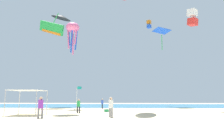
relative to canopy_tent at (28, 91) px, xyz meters
name	(u,v)px	position (x,y,z in m)	size (l,w,h in m)	color
ground	(110,117)	(8.59, -1.16, -2.43)	(110.00, 110.00, 0.10)	beige
ocean_strip	(117,105)	(8.59, 28.15, -2.36)	(110.00, 25.59, 0.03)	teal
canopy_tent	(28,91)	(0.00, 0.00, 0.00)	(3.15, 2.93, 2.51)	#B2B2B7
person_near_tent	(111,105)	(8.72, -2.42, -1.34)	(0.42, 0.42, 1.77)	slate
person_leftmost	(79,105)	(4.73, 2.88, -1.44)	(0.40, 0.38, 1.59)	black
person_central	(41,106)	(2.82, -3.58, -1.32)	(0.43, 0.43, 1.81)	slate
person_rightmost	(102,103)	(6.52, 13.26, -1.43)	(0.38, 0.43, 1.61)	black
banner_flag	(77,96)	(4.07, 5.25, -0.44)	(0.61, 0.06, 3.17)	silver
cooler_box	(107,110)	(7.82, 4.95, -2.20)	(0.57, 0.37, 0.35)	#1E8C4C
kite_box_white	(192,17)	(20.41, 9.16, 11.35)	(1.72, 1.73, 2.59)	white
kite_diamond_blue	(162,32)	(18.22, 21.34, 13.17)	(3.74, 3.76, 4.38)	blue
kite_octopus_pink	(73,29)	(1.20, 13.49, 11.32)	(3.14, 3.14, 5.55)	pink
kite_parafoil_green	(51,28)	(-3.43, 15.88, 12.40)	(5.81, 3.85, 4.03)	green
kite_box_orange	(149,24)	(16.35, 26.49, 16.78)	(1.21, 1.20, 1.85)	orange
kite_delta_black	(61,17)	(-3.33, 21.60, 16.98)	(5.78, 5.77, 3.61)	black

